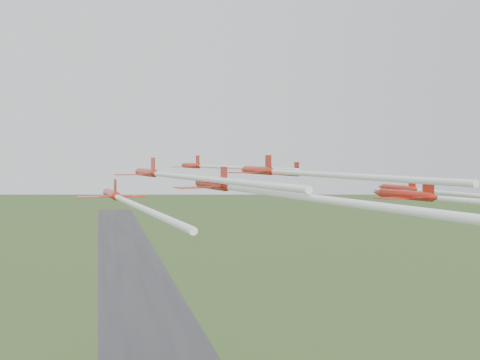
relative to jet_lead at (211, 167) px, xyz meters
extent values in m
cube|color=#313133|center=(-1.10, 180.06, -62.90)|extent=(38.00, 900.00, 0.04)
cylinder|color=#AF2414|center=(-2.07, 9.81, 0.02)|extent=(2.61, 7.89, 1.02)
cone|color=#AF2414|center=(-3.05, 14.47, 0.02)|extent=(1.34, 1.84, 1.02)
cone|color=#AF2414|center=(-1.14, 5.42, 0.02)|extent=(1.13, 1.28, 0.92)
ellipsoid|color=black|center=(-2.45, 11.62, 0.39)|extent=(0.56, 0.94, 0.30)
cube|color=#AF2414|center=(-1.92, 9.09, -0.21)|extent=(8.45, 4.03, 0.09)
cube|color=#AF2414|center=(-1.32, 6.28, 0.02)|extent=(3.84, 1.85, 0.07)
cube|color=#AF2414|center=(-1.36, 6.46, 1.04)|extent=(0.43, 1.65, 1.85)
cylinder|color=silver|center=(2.57, -12.18, -0.02)|extent=(7.75, 34.33, 0.55)
cylinder|color=#AF2414|center=(-12.24, -11.04, -0.66)|extent=(2.78, 9.39, 1.21)
cone|color=#AF2414|center=(-13.21, -5.48, -0.66)|extent=(1.53, 2.15, 1.21)
cone|color=#AF2414|center=(-11.33, -16.28, -0.66)|extent=(1.31, 1.48, 1.10)
ellipsoid|color=black|center=(-12.62, -8.88, -0.22)|extent=(0.63, 1.11, 0.35)
cube|color=#AF2414|center=(-12.09, -11.91, -0.94)|extent=(9.99, 4.46, 0.11)
cube|color=#AF2414|center=(-11.51, -15.26, -0.66)|extent=(4.55, 2.05, 0.09)
cube|color=#AF2414|center=(-11.55, -15.04, 0.54)|extent=(0.45, 1.96, 2.19)
cylinder|color=silver|center=(-7.43, -38.73, -0.72)|extent=(8.25, 43.82, 0.66)
cylinder|color=#AF2414|center=(12.69, -4.55, -1.09)|extent=(2.16, 7.89, 1.01)
cone|color=#AF2414|center=(11.99, 0.14, -1.09)|extent=(1.25, 1.79, 1.01)
cone|color=#AF2414|center=(13.35, -8.97, -1.09)|extent=(1.07, 1.23, 0.92)
ellipsoid|color=black|center=(12.42, -2.73, -0.72)|extent=(0.51, 0.92, 0.29)
cube|color=#AF2414|center=(12.80, -5.28, -1.32)|extent=(8.37, 3.57, 0.09)
cube|color=#AF2414|center=(13.22, -8.10, -1.09)|extent=(3.81, 1.64, 0.07)
cube|color=#AF2414|center=(13.19, -7.92, -0.08)|extent=(0.34, 1.65, 1.84)
cylinder|color=silver|center=(16.04, -26.98, -1.14)|extent=(5.78, 35.10, 0.55)
cylinder|color=#AF2414|center=(-17.91, -29.01, -2.80)|extent=(1.94, 8.08, 1.04)
cone|color=#AF2414|center=(-18.46, -24.18, -2.80)|extent=(1.22, 1.80, 1.04)
cone|color=#AF2414|center=(-17.40, -33.55, -2.80)|extent=(1.06, 1.23, 0.94)
ellipsoid|color=black|center=(-18.13, -27.13, -2.43)|extent=(0.49, 0.93, 0.30)
cube|color=#AF2414|center=(-17.83, -29.76, -3.04)|extent=(8.52, 3.37, 0.09)
cube|color=#AF2414|center=(-17.50, -32.66, -2.80)|extent=(3.87, 1.55, 0.08)
cube|color=#AF2414|center=(-17.52, -32.47, -1.77)|extent=(0.29, 1.70, 1.88)
cylinder|color=silver|center=(-15.47, -50.46, -2.85)|extent=(4.30, 32.85, 0.57)
cylinder|color=#AF2414|center=(2.04, -23.87, -0.11)|extent=(2.33, 8.64, 1.11)
cone|color=#AF2414|center=(1.29, -18.73, -0.11)|extent=(1.36, 1.96, 1.11)
cone|color=#AF2414|center=(2.75, -28.72, -0.11)|extent=(1.17, 1.34, 1.01)
ellipsoid|color=black|center=(1.75, -21.88, 0.29)|extent=(0.56, 1.01, 0.32)
cube|color=#AF2414|center=(2.16, -24.67, -0.36)|extent=(9.16, 3.88, 0.10)
cube|color=#AF2414|center=(2.61, -27.77, -0.11)|extent=(4.17, 1.78, 0.08)
cube|color=#AF2414|center=(2.58, -27.57, 1.00)|extent=(0.36, 1.81, 2.02)
cylinder|color=silver|center=(5.42, -47.07, -0.16)|extent=(5.79, 35.70, 0.61)
cylinder|color=#AF2414|center=(25.55, -20.15, -3.11)|extent=(1.86, 8.13, 1.04)
cone|color=#AF2414|center=(25.05, -15.29, -3.11)|extent=(1.21, 1.80, 1.04)
cone|color=#AF2414|center=(26.01, -24.73, -3.11)|extent=(1.06, 1.23, 0.95)
ellipsoid|color=black|center=(25.35, -18.26, -2.73)|extent=(0.49, 0.94, 0.30)
cube|color=#AF2414|center=(25.62, -20.91, -3.34)|extent=(8.55, 3.30, 0.09)
cube|color=#AF2414|center=(25.92, -23.83, -3.11)|extent=(3.89, 1.52, 0.08)
cube|color=#AF2414|center=(25.90, -23.64, -2.06)|extent=(0.27, 1.71, 1.90)
cylinder|color=#AF2414|center=(-6.96, -37.85, -1.33)|extent=(2.48, 8.51, 1.09)
cone|color=#AF2414|center=(-7.81, -32.81, -1.33)|extent=(1.37, 1.94, 1.09)
cone|color=#AF2414|center=(-6.16, -42.60, -1.33)|extent=(1.18, 1.34, 0.99)
ellipsoid|color=black|center=(-7.29, -35.89, -0.94)|extent=(0.57, 1.00, 0.32)
cube|color=#AF2414|center=(-6.83, -38.64, -1.58)|extent=(9.05, 4.00, 0.10)
cube|color=#AF2414|center=(-6.32, -41.67, -1.33)|extent=(4.12, 1.83, 0.08)
cube|color=#AF2414|center=(-6.35, -41.48, -0.24)|extent=(0.39, 1.78, 1.99)
cylinder|color=silver|center=(-2.99, -61.45, -1.38)|extent=(6.74, 36.70, 0.60)
cylinder|color=#AF2414|center=(18.48, -35.26, -3.05)|extent=(3.19, 9.16, 1.18)
cone|color=#AF2414|center=(17.24, -29.88, -3.05)|extent=(1.58, 2.15, 1.18)
cone|color=#AF2414|center=(19.64, -40.34, -3.05)|extent=(1.33, 1.50, 1.07)
ellipsoid|color=black|center=(18.00, -33.17, -2.62)|extent=(0.67, 1.09, 0.34)
cube|color=#AF2414|center=(18.67, -36.10, -3.32)|extent=(9.83, 4.83, 0.11)
cube|color=#AF2414|center=(19.42, -39.34, -3.05)|extent=(4.47, 2.22, 0.09)
cube|color=#AF2414|center=(19.37, -39.13, -1.87)|extent=(0.54, 1.91, 2.15)
camera|label=1|loc=(-19.45, -104.39, 1.93)|focal=45.00mm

